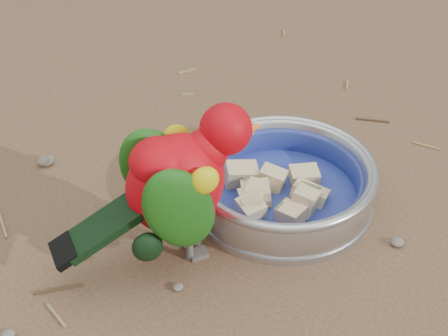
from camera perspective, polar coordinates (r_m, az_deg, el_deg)
ground at (r=0.83m, az=3.47°, el=-7.17°), size 60.00×60.00×0.00m
food_bowl at (r=0.89m, az=4.83°, el=-2.49°), size 0.24×0.24×0.02m
bowl_wall at (r=0.88m, az=4.93°, el=-0.98°), size 0.24×0.24×0.04m
fruit_wedges at (r=0.88m, az=4.90°, el=-1.34°), size 0.14×0.14×0.03m
lory_parrot at (r=0.77m, az=-3.70°, el=-2.06°), size 0.25×0.17×0.18m
ground_debris at (r=0.83m, az=3.26°, el=-6.66°), size 0.90×0.80×0.01m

